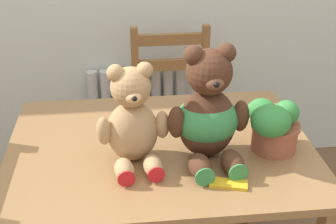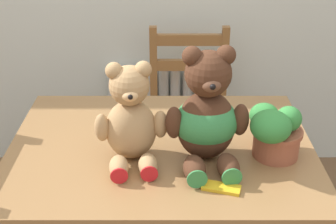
% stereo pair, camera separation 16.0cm
% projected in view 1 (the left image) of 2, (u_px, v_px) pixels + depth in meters
% --- Properties ---
extents(radiator, '(0.59, 0.10, 0.64)m').
position_uv_depth(radiator, '(138.00, 124.00, 2.87)').
color(radiator, beige).
rests_on(radiator, ground_plane).
extents(dining_table, '(1.13, 0.85, 0.76)m').
position_uv_depth(dining_table, '(160.00, 171.00, 1.80)').
color(dining_table, olive).
rests_on(dining_table, ground_plane).
extents(wooden_chair_behind, '(0.43, 0.42, 0.94)m').
position_uv_depth(wooden_chair_behind, '(173.00, 117.00, 2.57)').
color(wooden_chair_behind, brown).
rests_on(wooden_chair_behind, ground_plane).
extents(teddy_bear_left, '(0.25, 0.26, 0.36)m').
position_uv_depth(teddy_bear_left, '(133.00, 121.00, 1.59)').
color(teddy_bear_left, tan).
rests_on(teddy_bear_left, dining_table).
extents(teddy_bear_right, '(0.29, 0.31, 0.42)m').
position_uv_depth(teddy_bear_right, '(208.00, 114.00, 1.61)').
color(teddy_bear_right, '#472819').
rests_on(teddy_bear_right, dining_table).
extents(potted_plant, '(0.20, 0.22, 0.20)m').
position_uv_depth(potted_plant, '(273.00, 125.00, 1.67)').
color(potted_plant, '#9E5138').
rests_on(potted_plant, dining_table).
extents(chocolate_bar, '(0.13, 0.08, 0.01)m').
position_uv_depth(chocolate_bar, '(229.00, 184.00, 1.52)').
color(chocolate_bar, gold).
rests_on(chocolate_bar, dining_table).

